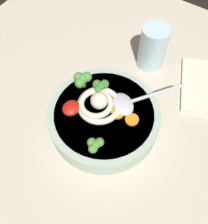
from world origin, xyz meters
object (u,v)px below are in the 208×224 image
object	(u,v)px
soup_bowl	(104,118)
folded_napkin	(206,86)
noodle_pile	(98,104)
drinking_glass	(153,48)
soup_spoon	(129,102)

from	to	relation	value
soup_bowl	folded_napkin	distance (cm)	27.77
noodle_pile	drinking_glass	xyz separation A→B (cm)	(-21.51, 1.85, -0.48)
soup_bowl	folded_napkin	xyz separation A→B (cm)	(-22.69, 15.86, -2.20)
noodle_pile	soup_spoon	bearing A→B (deg)	129.51
noodle_pile	folded_napkin	world-z (taller)	noodle_pile
soup_spoon	drinking_glass	world-z (taller)	drinking_glass
soup_bowl	soup_spoon	xyz separation A→B (cm)	(-4.60, 3.39, 3.24)
soup_spoon	folded_napkin	world-z (taller)	soup_spoon
noodle_pile	drinking_glass	size ratio (longest dim) A/B	0.90
soup_spoon	soup_bowl	bearing A→B (deg)	-180.00
noodle_pile	folded_napkin	size ratio (longest dim) A/B	0.63
soup_spoon	noodle_pile	bearing A→B (deg)	165.86
soup_bowl	soup_spoon	size ratio (longest dim) A/B	1.56
folded_napkin	drinking_glass	bearing A→B (deg)	-87.21
soup_bowl	noodle_pile	xyz separation A→B (cm)	(-0.41, -1.70, 3.77)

